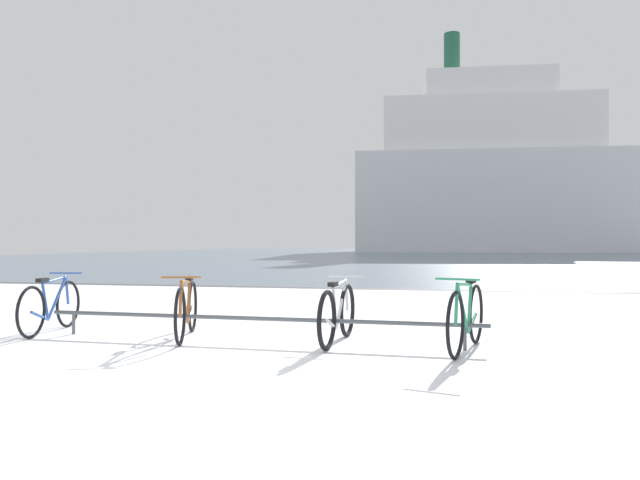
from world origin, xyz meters
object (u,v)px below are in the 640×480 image
Objects in this scene: bicycle_0 at (51,306)px; ferry_ship at (491,178)px; bicycle_2 at (338,313)px; bicycle_1 at (187,309)px; bicycle_3 at (466,317)px.

ferry_ship is (12.14, 71.99, 9.60)m from bicycle_0.
bicycle_0 is 0.98× the size of bicycle_2.
ferry_ship reaches higher than bicycle_1.
bicycle_2 is (1.91, 0.05, -0.01)m from bicycle_1.
bicycle_3 is 0.04× the size of ferry_ship.
ferry_ship reaches higher than bicycle_0.
bicycle_1 is at bearing 177.70° from bicycle_3.
ferry_ship is at bearing 83.46° from bicycle_2.
bicycle_1 is 3.39m from bicycle_3.
bicycle_3 is (3.39, -0.14, 0.01)m from bicycle_1.
bicycle_2 is (3.88, -0.01, -0.00)m from bicycle_0.
bicycle_0 is 73.64m from ferry_ship.
bicycle_0 is 5.36m from bicycle_3.
bicycle_1 reaches higher than bicycle_2.
bicycle_1 is at bearing -1.50° from bicycle_0.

